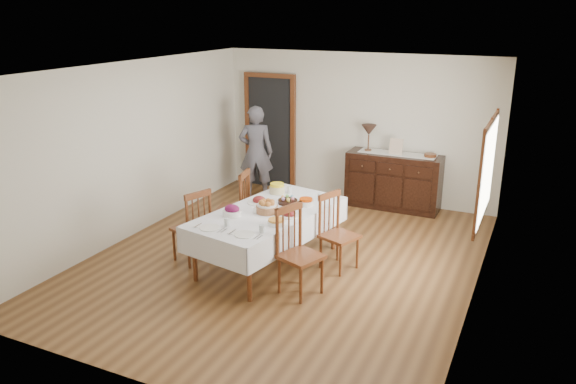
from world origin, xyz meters
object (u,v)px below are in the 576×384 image
at_px(sideboard, 393,181).
at_px(table_lamp, 369,131).
at_px(chair_left_near, 193,226).
at_px(chair_right_near, 297,250).
at_px(dining_table, 268,217).
at_px(chair_left_far, 236,206).
at_px(chair_right_far, 337,231).
at_px(person, 256,149).

relative_size(sideboard, table_lamp, 3.47).
relative_size(chair_left_near, chair_right_near, 0.96).
height_order(dining_table, chair_left_far, chair_left_far).
distance_m(chair_right_far, sideboard, 2.65).
xyz_separation_m(chair_right_near, sideboard, (0.25, 3.50, -0.07)).
distance_m(chair_right_near, sideboard, 3.51).
bearing_deg(chair_left_near, chair_right_far, 130.57).
height_order(chair_left_near, sideboard, chair_left_near).
distance_m(chair_left_far, chair_right_far, 1.69).
xyz_separation_m(chair_right_far, person, (-2.35, 2.16, 0.38)).
relative_size(chair_right_far, person, 0.57).
bearing_deg(dining_table, table_lamp, 92.53).
bearing_deg(chair_right_near, dining_table, 71.29).
distance_m(dining_table, chair_left_near, 1.03).
relative_size(chair_left_near, chair_right_far, 1.02).
xyz_separation_m(dining_table, person, (-1.49, 2.46, 0.23)).
relative_size(chair_right_far, table_lamp, 2.22).
bearing_deg(dining_table, chair_right_near, -28.52).
bearing_deg(sideboard, chair_right_far, -91.38).
bearing_deg(dining_table, chair_right_far, 30.00).
distance_m(dining_table, chair_left_far, 0.99).
relative_size(chair_left_near, person, 0.58).
height_order(dining_table, chair_right_far, chair_right_far).
bearing_deg(chair_left_near, sideboard, 171.02).
xyz_separation_m(chair_left_far, table_lamp, (1.25, 2.42, 0.77)).
bearing_deg(sideboard, chair_left_near, -119.51).
distance_m(chair_left_far, chair_right_near, 1.85).
distance_m(chair_right_near, person, 3.73).
bearing_deg(chair_left_near, chair_right_near, 103.80).
distance_m(dining_table, chair_right_far, 0.92).
xyz_separation_m(chair_left_near, chair_left_far, (0.13, 0.90, 0.02)).
bearing_deg(sideboard, chair_right_near, -94.09).
relative_size(chair_left_far, chair_right_near, 0.99).
bearing_deg(chair_right_near, person, 56.46).
bearing_deg(person, dining_table, 97.49).
distance_m(chair_left_near, sideboard, 3.80).
xyz_separation_m(chair_left_near, table_lamp, (1.39, 3.33, 0.79)).
bearing_deg(table_lamp, chair_left_far, -117.35).
relative_size(chair_right_near, table_lamp, 2.36).
bearing_deg(chair_right_far, person, 68.10).
relative_size(chair_left_far, person, 0.59).
bearing_deg(table_lamp, dining_table, -98.43).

